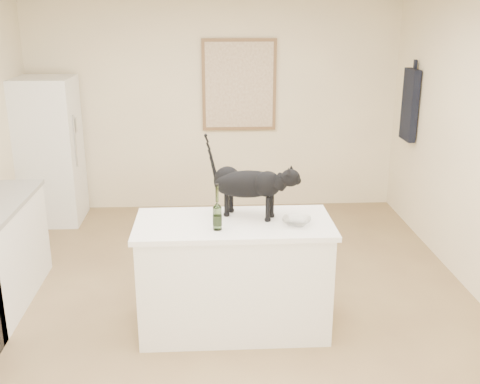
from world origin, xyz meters
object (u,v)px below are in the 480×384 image
black_cat (248,188)px  wine_bottle (217,210)px  fridge (49,151)px  glass_bowl (296,221)px

black_cat → wine_bottle: size_ratio=2.20×
wine_bottle → fridge: bearing=125.5°
fridge → wine_bottle: bearing=-54.5°
wine_bottle → glass_bowl: bearing=6.0°
fridge → black_cat: (2.16, -2.44, 0.28)m
fridge → black_cat: fridge is taller
wine_bottle → glass_bowl: wine_bottle is taller
black_cat → wine_bottle: 0.37m
black_cat → glass_bowl: bearing=-6.8°
glass_bowl → fridge: bearing=133.6°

